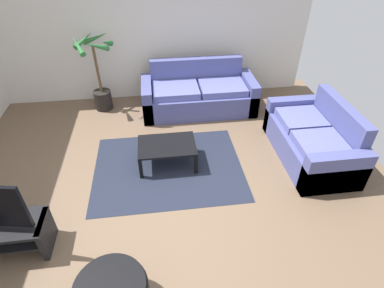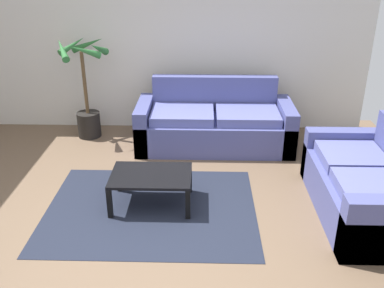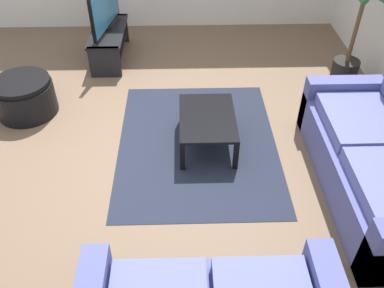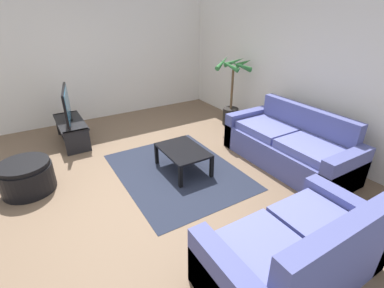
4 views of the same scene
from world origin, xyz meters
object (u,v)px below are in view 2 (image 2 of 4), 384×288
object	(u,v)px
couch_main	(214,125)
couch_loveseat	(367,187)
potted_palm	(86,97)
coffee_table	(151,178)

from	to	relation	value
couch_main	couch_loveseat	bearing A→B (deg)	-47.37
couch_main	potted_palm	distance (m)	1.86
couch_main	coffee_table	world-z (taller)	couch_main
couch_main	couch_loveseat	world-z (taller)	same
couch_loveseat	potted_palm	world-z (taller)	potted_palm
couch_main	potted_palm	size ratio (longest dim) A/B	1.47
coffee_table	potted_palm	xyz separation A→B (m)	(-1.12, 1.82, 0.29)
coffee_table	couch_loveseat	bearing A→B (deg)	-2.57
couch_main	potted_palm	world-z (taller)	potted_palm
couch_main	potted_palm	xyz separation A→B (m)	(-1.82, 0.27, 0.30)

